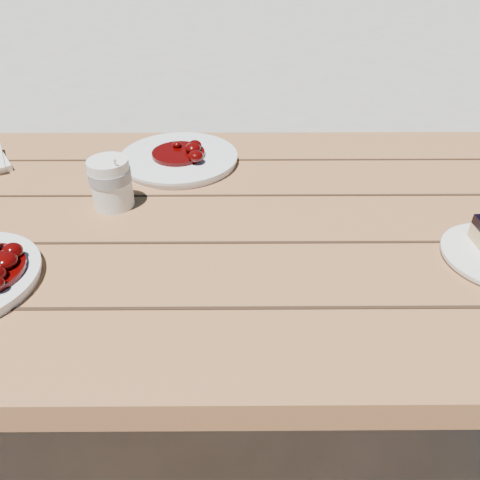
{
  "coord_description": "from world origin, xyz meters",
  "views": [
    {
      "loc": [
        0.1,
        -0.73,
        1.22
      ],
      "look_at": [
        0.11,
        -0.16,
        0.81
      ],
      "focal_mm": 35.0,
      "sensor_mm": 36.0,
      "label": 1
    }
  ],
  "objects": [
    {
      "name": "second_plate",
      "position": [
        -0.03,
        0.23,
        0.76
      ],
      "size": [
        0.26,
        0.26,
        0.02
      ],
      "primitive_type": "cylinder",
      "color": "white",
      "rests_on": "picnic_table"
    },
    {
      "name": "ground",
      "position": [
        0.0,
        0.0,
        0.0
      ],
      "size": [
        60.0,
        60.0,
        0.0
      ],
      "primitive_type": "plane",
      "color": "#A19C91",
      "rests_on": "ground"
    },
    {
      "name": "second_stew",
      "position": [
        -0.03,
        0.23,
        0.79
      ],
      "size": [
        0.12,
        0.12,
        0.04
      ],
      "primitive_type": null,
      "color": "#450202",
      "rests_on": "second_plate"
    },
    {
      "name": "coffee_cup",
      "position": [
        -0.13,
        0.05,
        0.8
      ],
      "size": [
        0.08,
        0.08,
        0.09
      ],
      "primitive_type": "cylinder",
      "color": "white",
      "rests_on": "picnic_table"
    },
    {
      "name": "picnic_table",
      "position": [
        0.0,
        -0.0,
        0.59
      ],
      "size": [
        2.0,
        1.55,
        0.75
      ],
      "color": "brown",
      "rests_on": "ground"
    }
  ]
}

